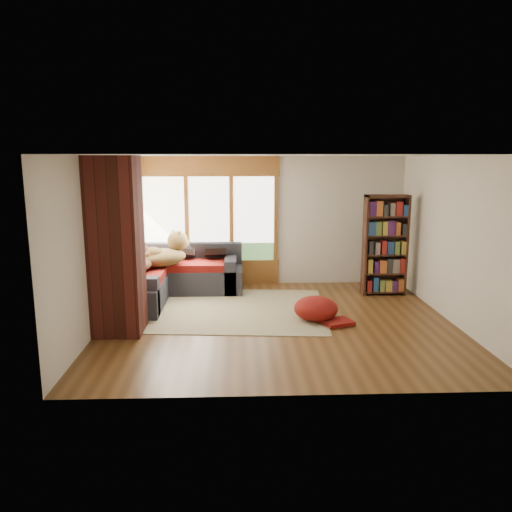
# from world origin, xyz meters

# --- Properties ---
(floor) EXTENTS (5.50, 5.50, 0.00)m
(floor) POSITION_xyz_m (0.00, 0.00, 0.00)
(floor) COLOR #4F3016
(floor) RESTS_ON ground
(ceiling) EXTENTS (5.50, 5.50, 0.00)m
(ceiling) POSITION_xyz_m (0.00, 0.00, 2.60)
(ceiling) COLOR white
(wall_back) EXTENTS (5.50, 0.04, 2.60)m
(wall_back) POSITION_xyz_m (0.00, 2.50, 1.30)
(wall_back) COLOR silver
(wall_back) RESTS_ON ground
(wall_front) EXTENTS (5.50, 0.04, 2.60)m
(wall_front) POSITION_xyz_m (0.00, -2.50, 1.30)
(wall_front) COLOR silver
(wall_front) RESTS_ON ground
(wall_left) EXTENTS (0.04, 5.00, 2.60)m
(wall_left) POSITION_xyz_m (-2.75, 0.00, 1.30)
(wall_left) COLOR silver
(wall_left) RESTS_ON ground
(wall_right) EXTENTS (0.04, 5.00, 2.60)m
(wall_right) POSITION_xyz_m (2.75, 0.00, 1.30)
(wall_right) COLOR silver
(wall_right) RESTS_ON ground
(windows_back) EXTENTS (2.82, 0.10, 1.90)m
(windows_back) POSITION_xyz_m (-1.20, 2.47, 1.35)
(windows_back) COLOR #915925
(windows_back) RESTS_ON wall_back
(windows_left) EXTENTS (0.10, 2.62, 1.90)m
(windows_left) POSITION_xyz_m (-2.72, 1.20, 1.35)
(windows_left) COLOR #915925
(windows_left) RESTS_ON wall_left
(roller_blind) EXTENTS (0.03, 0.72, 0.90)m
(roller_blind) POSITION_xyz_m (-2.69, 2.03, 1.75)
(roller_blind) COLOR gray
(roller_blind) RESTS_ON wall_left
(brick_chimney) EXTENTS (0.70, 0.70, 2.60)m
(brick_chimney) POSITION_xyz_m (-2.40, -0.35, 1.30)
(brick_chimney) COLOR #471914
(brick_chimney) RESTS_ON ground
(sectional_sofa) EXTENTS (2.20, 2.20, 0.80)m
(sectional_sofa) POSITION_xyz_m (-1.95, 1.70, 0.30)
(sectional_sofa) COLOR #222328
(sectional_sofa) RESTS_ON ground
(area_rug) EXTENTS (3.56, 2.83, 0.01)m
(area_rug) POSITION_xyz_m (-0.85, 0.70, 0.01)
(area_rug) COLOR beige
(area_rug) RESTS_ON ground
(bookshelf) EXTENTS (0.81, 0.27, 1.89)m
(bookshelf) POSITION_xyz_m (2.14, 1.56, 0.95)
(bookshelf) COLOR #3B1E13
(bookshelf) RESTS_ON ground
(pouf) EXTENTS (0.74, 0.74, 0.38)m
(pouf) POSITION_xyz_m (0.61, 0.08, 0.20)
(pouf) COLOR maroon
(pouf) RESTS_ON area_rug
(dog_tan) EXTENTS (1.12, 1.08, 0.55)m
(dog_tan) POSITION_xyz_m (-1.96, 1.55, 0.81)
(dog_tan) COLOR brown
(dog_tan) RESTS_ON sectional_sofa
(dog_brindle) EXTENTS (0.46, 0.74, 0.40)m
(dog_brindle) POSITION_xyz_m (-2.37, 1.15, 0.74)
(dog_brindle) COLOR #3D261F
(dog_brindle) RESTS_ON sectional_sofa
(throw_pillows) EXTENTS (1.98, 1.68, 0.45)m
(throw_pillows) POSITION_xyz_m (-1.92, 1.85, 0.75)
(throw_pillows) COLOR black
(throw_pillows) RESTS_ON sectional_sofa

